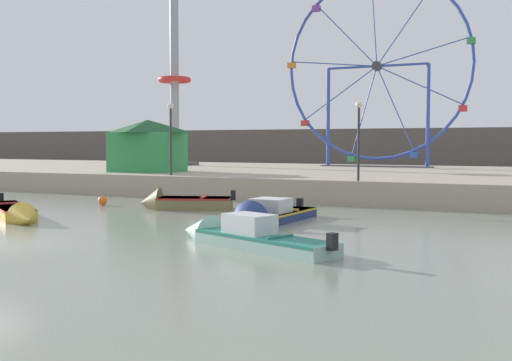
{
  "coord_description": "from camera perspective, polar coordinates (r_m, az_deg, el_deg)",
  "views": [
    {
      "loc": [
        15.09,
        -13.0,
        2.97
      ],
      "look_at": [
        3.25,
        11.48,
        1.35
      ],
      "focal_mm": 44.66,
      "sensor_mm": 36.0,
      "label": 1
    }
  ],
  "objects": [
    {
      "name": "motorboat_seafoam",
      "position": [
        18.49,
        -1.52,
        -4.95
      ],
      "size": [
        6.04,
        3.21,
        1.3
      ],
      "rotation": [
        0.0,
        0.0,
        2.77
      ],
      "color": "#93BCAD",
      "rests_on": "ground_plane"
    },
    {
      "name": "mooring_buoy_orange",
      "position": [
        31.12,
        -13.58,
        -1.77
      ],
      "size": [
        0.44,
        0.44,
        0.44
      ],
      "primitive_type": "sphere",
      "color": "orange",
      "rests_on": "ground_plane"
    },
    {
      "name": "motorboat_mustard_yellow",
      "position": [
        26.48,
        -20.76,
        -2.72
      ],
      "size": [
        5.67,
        4.3,
        1.1
      ],
      "rotation": [
        0.0,
        0.0,
        5.69
      ],
      "color": "gold",
      "rests_on": "ground_plane"
    },
    {
      "name": "motorboat_olive_wood",
      "position": [
        28.74,
        -6.98,
        -1.98
      ],
      "size": [
        4.38,
        2.85,
        1.43
      ],
      "rotation": [
        0.0,
        0.0,
        3.51
      ],
      "color": "olive",
      "rests_on": "ground_plane"
    },
    {
      "name": "carnival_booth_green_kiosk",
      "position": [
        40.29,
        -9.68,
        3.18
      ],
      "size": [
        4.68,
        3.97,
        3.23
      ],
      "rotation": [
        0.0,
        0.0,
        0.1
      ],
      "color": "#33934C",
      "rests_on": "quay_promenade"
    },
    {
      "name": "motorboat_navy_blue",
      "position": [
        23.37,
        0.64,
        -3.28
      ],
      "size": [
        1.77,
        5.5,
        1.51
      ],
      "rotation": [
        0.0,
        0.0,
        4.67
      ],
      "color": "navy",
      "rests_on": "ground_plane"
    },
    {
      "name": "ferris_wheel_blue_frame",
      "position": [
        49.04,
        10.77,
        9.79
      ],
      "size": [
        14.2,
        1.2,
        14.56
      ],
      "color": "#334CA8",
      "rests_on": "quay_promenade"
    },
    {
      "name": "promenade_lamp_far",
      "position": [
        30.49,
        9.18,
        4.61
      ],
      "size": [
        0.32,
        0.32,
        3.76
      ],
      "color": "#2D2D33",
      "rests_on": "quay_promenade"
    },
    {
      "name": "drop_tower_steel_tower",
      "position": [
        51.85,
        -7.31,
        8.81
      ],
      "size": [
        2.8,
        2.8,
        15.77
      ],
      "color": "#999EA3",
      "rests_on": "quay_promenade"
    },
    {
      "name": "promenade_lamp_near",
      "position": [
        35.49,
        -7.65,
        4.67
      ],
      "size": [
        0.32,
        0.32,
        4.0
      ],
      "color": "#2D2D33",
      "rests_on": "quay_promenade"
    },
    {
      "name": "quay_promenade",
      "position": [
        42.89,
        5.18,
        0.2
      ],
      "size": [
        110.0,
        22.74,
        1.17
      ],
      "primitive_type": "cube",
      "color": "tan",
      "rests_on": "ground_plane"
    },
    {
      "name": "distant_town_skyline",
      "position": [
        65.55,
        12.52,
        2.64
      ],
      "size": [
        140.0,
        3.0,
        4.4
      ],
      "primitive_type": "cube",
      "color": "#564C47",
      "rests_on": "ground_plane"
    }
  ]
}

